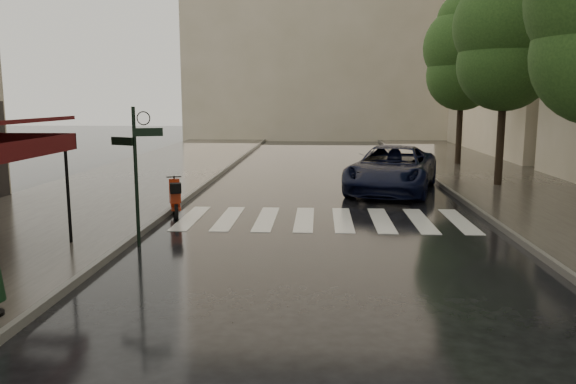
# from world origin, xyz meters

# --- Properties ---
(ground) EXTENTS (120.00, 120.00, 0.00)m
(ground) POSITION_xyz_m (0.00, 0.00, 0.00)
(ground) COLOR black
(ground) RESTS_ON ground
(sidewalk_near) EXTENTS (6.00, 60.00, 0.12)m
(sidewalk_near) POSITION_xyz_m (-4.50, 12.00, 0.06)
(sidewalk_near) COLOR #38332D
(sidewalk_near) RESTS_ON ground
(sidewalk_far) EXTENTS (5.50, 60.00, 0.12)m
(sidewalk_far) POSITION_xyz_m (10.25, 12.00, 0.06)
(sidewalk_far) COLOR #38332D
(sidewalk_far) RESTS_ON ground
(curb_near) EXTENTS (0.12, 60.00, 0.16)m
(curb_near) POSITION_xyz_m (-1.45, 12.00, 0.07)
(curb_near) COLOR #595651
(curb_near) RESTS_ON ground
(curb_far) EXTENTS (0.12, 60.00, 0.16)m
(curb_far) POSITION_xyz_m (7.45, 12.00, 0.07)
(curb_far) COLOR #595651
(curb_far) RESTS_ON ground
(crosswalk) EXTENTS (7.85, 3.20, 0.01)m
(crosswalk) POSITION_xyz_m (2.98, 6.00, 0.01)
(crosswalk) COLOR silver
(crosswalk) RESTS_ON ground
(signpost) EXTENTS (1.17, 0.29, 3.10)m
(signpost) POSITION_xyz_m (-1.19, 3.00, 1.83)
(signpost) COLOR black
(signpost) RESTS_ON ground
(backdrop_building) EXTENTS (22.00, 6.00, 20.00)m
(backdrop_building) POSITION_xyz_m (3.00, 38.00, 10.00)
(backdrop_building) COLOR tan
(backdrop_building) RESTS_ON ground
(tree_mid) EXTENTS (3.80, 3.80, 8.34)m
(tree_mid) POSITION_xyz_m (9.50, 12.00, 5.59)
(tree_mid) COLOR black
(tree_mid) RESTS_ON sidewalk_far
(tree_far) EXTENTS (3.80, 3.80, 8.16)m
(tree_far) POSITION_xyz_m (9.70, 19.00, 5.46)
(tree_far) COLOR black
(tree_far) RESTS_ON sidewalk_far
(scooter) EXTENTS (0.71, 1.57, 1.06)m
(scooter) POSITION_xyz_m (-1.18, 6.19, 0.49)
(scooter) COLOR black
(scooter) RESTS_ON ground
(parked_car) EXTENTS (4.16, 6.37, 1.63)m
(parked_car) POSITION_xyz_m (5.44, 10.86, 0.82)
(parked_car) COLOR black
(parked_car) RESTS_ON ground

